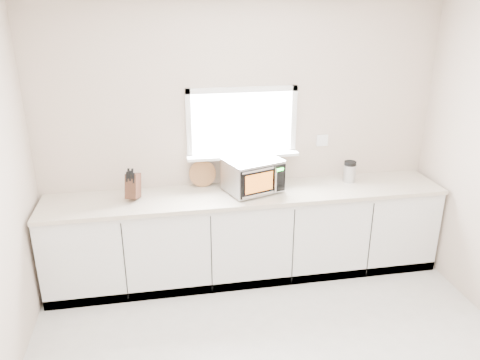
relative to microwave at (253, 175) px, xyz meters
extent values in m
cube|color=beige|center=(-0.06, 0.28, 0.26)|extent=(4.00, 0.02, 2.70)
cube|color=white|center=(-0.06, 0.27, 0.46)|extent=(1.00, 0.02, 0.60)
cube|color=white|center=(-0.06, 0.20, 0.14)|extent=(1.12, 0.16, 0.03)
cube|color=white|center=(-0.06, 0.25, 0.78)|extent=(1.10, 0.04, 0.05)
cube|color=white|center=(-0.06, 0.25, 0.13)|extent=(1.10, 0.04, 0.05)
cube|color=white|center=(-0.59, 0.25, 0.46)|extent=(0.05, 0.04, 0.70)
cube|color=white|center=(0.46, 0.25, 0.46)|extent=(0.05, 0.04, 0.70)
cube|color=white|center=(0.79, 0.27, 0.23)|extent=(0.12, 0.01, 0.12)
cube|color=silver|center=(-0.06, -0.02, -0.65)|extent=(3.92, 0.60, 0.88)
cube|color=beige|center=(-0.06, -0.03, -0.19)|extent=(3.92, 0.64, 0.04)
cylinder|color=black|center=(-0.15, -0.21, -0.16)|extent=(0.02, 0.02, 0.02)
cylinder|color=black|center=(-0.25, 0.08, -0.16)|extent=(0.02, 0.02, 0.02)
cylinder|color=black|center=(0.25, -0.07, -0.16)|extent=(0.02, 0.02, 0.02)
cylinder|color=black|center=(0.15, 0.22, -0.16)|extent=(0.02, 0.02, 0.02)
cube|color=#B5B8BD|center=(0.00, 0.01, 0.00)|extent=(0.60, 0.53, 0.30)
cube|color=black|center=(0.06, -0.18, 0.00)|extent=(0.46, 0.17, 0.27)
cube|color=orange|center=(0.02, -0.20, 0.00)|extent=(0.28, 0.10, 0.18)
cylinder|color=silver|center=(0.19, -0.17, 0.00)|extent=(0.02, 0.02, 0.24)
cube|color=black|center=(0.23, -0.13, 0.00)|extent=(0.12, 0.05, 0.26)
cube|color=#19FF33|center=(0.23, -0.14, 0.09)|extent=(0.08, 0.03, 0.03)
cube|color=silver|center=(0.00, 0.01, 0.15)|extent=(0.60, 0.53, 0.01)
cube|color=#452418|center=(-1.15, 0.01, -0.04)|extent=(0.16, 0.24, 0.27)
cube|color=black|center=(-1.19, -0.03, 0.07)|extent=(0.03, 0.05, 0.10)
cube|color=black|center=(-1.16, -0.04, 0.08)|extent=(0.03, 0.05, 0.10)
cube|color=black|center=(-1.13, -0.04, 0.06)|extent=(0.03, 0.05, 0.10)
cube|color=black|center=(-1.17, -0.03, 0.10)|extent=(0.03, 0.05, 0.10)
cube|color=black|center=(-1.14, -0.04, 0.10)|extent=(0.03, 0.05, 0.10)
cylinder|color=#B07444|center=(-0.47, 0.22, -0.04)|extent=(0.27, 0.06, 0.27)
cylinder|color=#B5B8BD|center=(1.03, 0.08, -0.08)|extent=(0.14, 0.14, 0.18)
cylinder|color=black|center=(1.03, 0.08, 0.03)|extent=(0.14, 0.14, 0.04)
camera|label=1|loc=(-0.89, -4.16, 1.59)|focal=35.00mm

